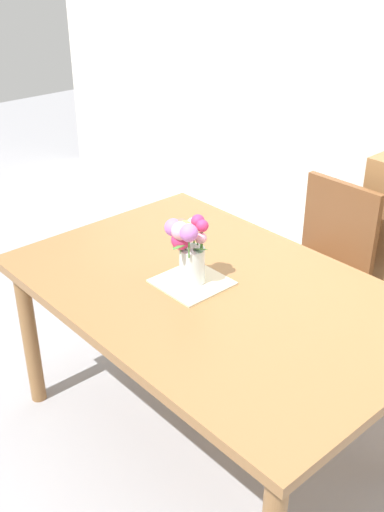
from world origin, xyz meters
The scene contains 5 objects.
ground_plane centered at (0.00, 0.00, 0.00)m, with size 12.00×12.00×0.00m, color #939399.
dining_table centered at (0.00, 0.00, 0.68)m, with size 1.61×1.06×0.76m.
chair_far centered at (-0.12, 0.87, 0.52)m, with size 0.42×0.42×0.90m.
placemat centered at (-0.09, -0.04, 0.76)m, with size 0.25×0.25×0.01m, color beige.
flower_vase centered at (-0.09, -0.05, 0.94)m, with size 0.17×0.17×0.27m.
Camera 1 is at (1.44, -1.40, 1.99)m, focal length 42.82 mm.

